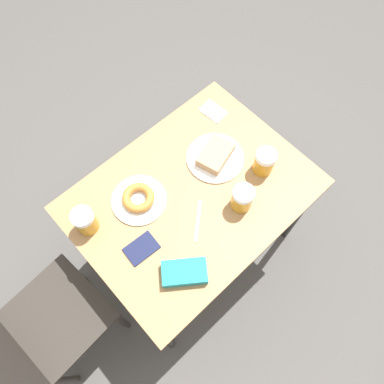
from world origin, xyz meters
TOP-DOWN VIEW (x-y plane):
  - ground_plane at (0.00, 0.00)m, footprint 8.00×8.00m
  - table at (0.00, 0.00)m, footprint 0.74×0.98m
  - chair at (0.06, 0.85)m, footprint 0.43×0.43m
  - plate_with_cake at (0.06, -0.19)m, footprint 0.25×0.25m
  - plate_with_donut at (0.13, 0.18)m, footprint 0.23×0.23m
  - beer_mug_left at (-0.12, -0.30)m, footprint 0.09×0.09m
  - beer_mug_center at (-0.17, -0.12)m, footprint 0.09×0.09m
  - beer_mug_right at (0.18, 0.40)m, footprint 0.09×0.09m
  - napkin_folded at (0.24, -0.36)m, footprint 0.12×0.09m
  - fork at (-0.10, 0.06)m, footprint 0.13×0.14m
  - passport_near_edge at (-0.04, 0.30)m, footprint 0.10×0.13m
  - blue_pouch at (-0.23, 0.25)m, footprint 0.18×0.19m

SIDE VIEW (x-z plane):
  - ground_plane at x=0.00m, z-range 0.00..0.00m
  - chair at x=0.06m, z-range 0.08..0.96m
  - table at x=0.00m, z-range 0.29..1.00m
  - fork at x=-0.10m, z-range 0.71..0.71m
  - napkin_folded at x=0.24m, z-range 0.71..0.72m
  - passport_near_edge at x=-0.04m, z-range 0.71..0.72m
  - plate_with_donut at x=0.13m, z-range 0.70..0.75m
  - plate_with_cake at x=0.06m, z-range 0.70..0.76m
  - blue_pouch at x=-0.23m, z-range 0.71..0.76m
  - beer_mug_left at x=-0.12m, z-range 0.71..0.83m
  - beer_mug_center at x=-0.17m, z-range 0.71..0.83m
  - beer_mug_right at x=0.18m, z-range 0.71..0.83m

